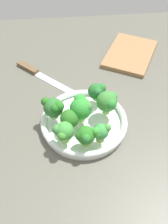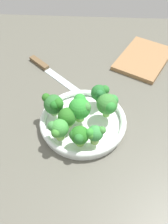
{
  "view_description": "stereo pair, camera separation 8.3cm",
  "coord_description": "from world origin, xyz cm",
  "px_view_note": "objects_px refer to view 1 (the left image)",
  "views": [
    {
      "loc": [
        -58.11,
        8.55,
        67.72
      ],
      "look_at": [
        -2.77,
        3.27,
        6.42
      ],
      "focal_mm": 44.46,
      "sensor_mm": 36.0,
      "label": 1
    },
    {
      "loc": [
        -58.28,
        0.29,
        67.72
      ],
      "look_at": [
        -2.77,
        3.27,
        6.42
      ],
      "focal_mm": 44.46,
      "sensor_mm": 36.0,
      "label": 2
    }
  ],
  "objects_px": {
    "broccoli_floret_4": "(63,132)",
    "broccoli_floret_6": "(97,91)",
    "cutting_board": "(130,54)",
    "bowl": "(84,122)",
    "broccoli_floret_0": "(54,107)",
    "broccoli_floret_5": "(100,132)",
    "broccoli_floret_7": "(85,136)",
    "knife": "(37,73)",
    "broccoli_floret_1": "(71,118)",
    "broccoli_floret_3": "(108,102)",
    "broccoli_floret_2": "(81,107)"
  },
  "relations": [
    {
      "from": "broccoli_floret_3",
      "to": "bowl",
      "type": "bearing_deg",
      "value": 103.63
    },
    {
      "from": "broccoli_floret_0",
      "to": "broccoli_floret_1",
      "type": "height_order",
      "value": "broccoli_floret_0"
    },
    {
      "from": "broccoli_floret_1",
      "to": "broccoli_floret_3",
      "type": "relative_size",
      "value": 0.8
    },
    {
      "from": "bowl",
      "to": "broccoli_floret_0",
      "type": "xyz_separation_m",
      "value": [
        0.01,
        0.09,
        0.06
      ]
    },
    {
      "from": "broccoli_floret_4",
      "to": "knife",
      "type": "bearing_deg",
      "value": 14.37
    },
    {
      "from": "broccoli_floret_7",
      "to": "broccoli_floret_1",
      "type": "bearing_deg",
      "value": 27.15
    },
    {
      "from": "broccoli_floret_3",
      "to": "broccoli_floret_5",
      "type": "height_order",
      "value": "broccoli_floret_3"
    },
    {
      "from": "broccoli_floret_3",
      "to": "cutting_board",
      "type": "bearing_deg",
      "value": -23.92
    },
    {
      "from": "broccoli_floret_3",
      "to": "broccoli_floret_4",
      "type": "xyz_separation_m",
      "value": [
        -0.1,
        0.14,
        -0.01
      ]
    },
    {
      "from": "broccoli_floret_1",
      "to": "cutting_board",
      "type": "xyz_separation_m",
      "value": [
        0.37,
        -0.26,
        -0.06
      ]
    },
    {
      "from": "broccoli_floret_5",
      "to": "broccoli_floret_7",
      "type": "xyz_separation_m",
      "value": [
        -0.01,
        0.04,
        -0.0
      ]
    },
    {
      "from": "bowl",
      "to": "broccoli_floret_2",
      "type": "height_order",
      "value": "broccoli_floret_2"
    },
    {
      "from": "broccoli_floret_3",
      "to": "broccoli_floret_5",
      "type": "distance_m",
      "value": 0.11
    },
    {
      "from": "broccoli_floret_0",
      "to": "broccoli_floret_5",
      "type": "relative_size",
      "value": 1.15
    },
    {
      "from": "bowl",
      "to": "broccoli_floret_0",
      "type": "distance_m",
      "value": 0.11
    },
    {
      "from": "broccoli_floret_5",
      "to": "broccoli_floret_0",
      "type": "bearing_deg",
      "value": 51.08
    },
    {
      "from": "knife",
      "to": "broccoli_floret_7",
      "type": "bearing_deg",
      "value": -157.88
    },
    {
      "from": "broccoli_floret_6",
      "to": "cutting_board",
      "type": "height_order",
      "value": "broccoli_floret_6"
    },
    {
      "from": "broccoli_floret_5",
      "to": "cutting_board",
      "type": "relative_size",
      "value": 0.26
    },
    {
      "from": "broccoli_floret_4",
      "to": "broccoli_floret_0",
      "type": "bearing_deg",
      "value": 15.04
    },
    {
      "from": "bowl",
      "to": "broccoli_floret_3",
      "type": "xyz_separation_m",
      "value": [
        0.02,
        -0.07,
        0.07
      ]
    },
    {
      "from": "broccoli_floret_2",
      "to": "broccoli_floret_7",
      "type": "height_order",
      "value": "broccoli_floret_2"
    },
    {
      "from": "broccoli_floret_5",
      "to": "broccoli_floret_6",
      "type": "height_order",
      "value": "broccoli_floret_5"
    },
    {
      "from": "broccoli_floret_0",
      "to": "broccoli_floret_5",
      "type": "xyz_separation_m",
      "value": [
        -0.1,
        -0.13,
        -0.0
      ]
    },
    {
      "from": "bowl",
      "to": "knife",
      "type": "relative_size",
      "value": 1.27
    },
    {
      "from": "broccoli_floret_0",
      "to": "broccoli_floret_7",
      "type": "bearing_deg",
      "value": -142.54
    },
    {
      "from": "bowl",
      "to": "broccoli_floret_1",
      "type": "relative_size",
      "value": 4.19
    },
    {
      "from": "broccoli_floret_0",
      "to": "broccoli_floret_6",
      "type": "bearing_deg",
      "value": -65.07
    },
    {
      "from": "broccoli_floret_0",
      "to": "broccoli_floret_6",
      "type": "xyz_separation_m",
      "value": [
        0.06,
        -0.14,
        -0.01
      ]
    },
    {
      "from": "cutting_board",
      "to": "broccoli_floret_4",
      "type": "bearing_deg",
      "value": 146.26
    },
    {
      "from": "broccoli_floret_3",
      "to": "broccoli_floret_7",
      "type": "bearing_deg",
      "value": 144.81
    },
    {
      "from": "bowl",
      "to": "knife",
      "type": "xyz_separation_m",
      "value": [
        0.27,
        0.15,
        -0.01
      ]
    },
    {
      "from": "broccoli_floret_1",
      "to": "broccoli_floret_4",
      "type": "xyz_separation_m",
      "value": [
        -0.05,
        0.02,
        0.01
      ]
    },
    {
      "from": "broccoli_floret_6",
      "to": "cutting_board",
      "type": "xyz_separation_m",
      "value": [
        0.27,
        -0.17,
        -0.06
      ]
    },
    {
      "from": "bowl",
      "to": "cutting_board",
      "type": "xyz_separation_m",
      "value": [
        0.35,
        -0.22,
        -0.01
      ]
    },
    {
      "from": "broccoli_floret_2",
      "to": "cutting_board",
      "type": "bearing_deg",
      "value": -33.36
    },
    {
      "from": "broccoli_floret_2",
      "to": "knife",
      "type": "relative_size",
      "value": 0.39
    },
    {
      "from": "broccoli_floret_2",
      "to": "broccoli_floret_6",
      "type": "relative_size",
      "value": 1.36
    },
    {
      "from": "broccoli_floret_2",
      "to": "bowl",
      "type": "bearing_deg",
      "value": -92.56
    },
    {
      "from": "broccoli_floret_4",
      "to": "broccoli_floret_5",
      "type": "xyz_separation_m",
      "value": [
        -0.01,
        -0.1,
        -0.0
      ]
    },
    {
      "from": "broccoli_floret_4",
      "to": "broccoli_floret_5",
      "type": "bearing_deg",
      "value": -95.23
    },
    {
      "from": "broccoli_floret_4",
      "to": "knife",
      "type": "distance_m",
      "value": 0.36
    },
    {
      "from": "bowl",
      "to": "broccoli_floret_2",
      "type": "distance_m",
      "value": 0.07
    },
    {
      "from": "broccoli_floret_1",
      "to": "broccoli_floret_3",
      "type": "height_order",
      "value": "broccoli_floret_3"
    },
    {
      "from": "broccoli_floret_4",
      "to": "broccoli_floret_5",
      "type": "relative_size",
      "value": 1.1
    },
    {
      "from": "broccoli_floret_3",
      "to": "broccoli_floret_6",
      "type": "xyz_separation_m",
      "value": [
        0.06,
        0.02,
        -0.01
      ]
    },
    {
      "from": "knife",
      "to": "broccoli_floret_3",
      "type": "bearing_deg",
      "value": -137.81
    },
    {
      "from": "broccoli_floret_4",
      "to": "broccoli_floret_6",
      "type": "bearing_deg",
      "value": -35.87
    },
    {
      "from": "broccoli_floret_1",
      "to": "broccoli_floret_7",
      "type": "xyz_separation_m",
      "value": [
        -0.07,
        -0.04,
        -0.0
      ]
    },
    {
      "from": "broccoli_floret_5",
      "to": "knife",
      "type": "bearing_deg",
      "value": 28.11
    }
  ]
}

